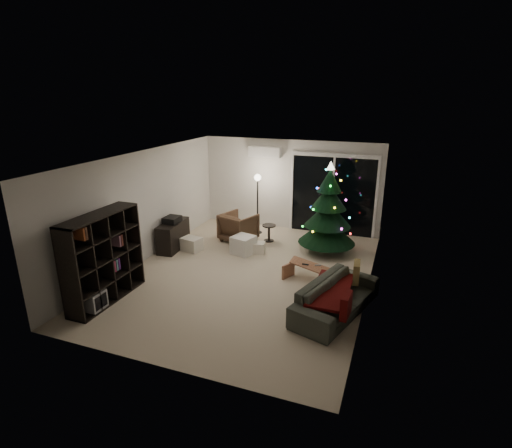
# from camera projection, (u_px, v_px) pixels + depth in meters

# --- Properties ---
(room) EXTENTS (6.50, 7.51, 2.60)m
(room) POSITION_uv_depth(u_px,v_px,m) (288.00, 212.00, 9.42)
(room) COLOR beige
(room) RESTS_ON ground
(bookshelf) EXTENTS (0.93, 1.73, 1.68)m
(bookshelf) POSITION_uv_depth(u_px,v_px,m) (94.00, 256.00, 7.34)
(bookshelf) COLOR black
(bookshelf) RESTS_ON floor
(media_cabinet) EXTENTS (0.52, 1.12, 0.68)m
(media_cabinet) POSITION_uv_depth(u_px,v_px,m) (173.00, 235.00, 9.86)
(media_cabinet) COLOR black
(media_cabinet) RESTS_ON floor
(stereo) EXTENTS (0.34, 0.41, 0.15)m
(stereo) POSITION_uv_depth(u_px,v_px,m) (172.00, 220.00, 9.73)
(stereo) COLOR black
(stereo) RESTS_ON media_cabinet
(armchair) EXTENTS (1.01, 1.03, 0.74)m
(armchair) POSITION_uv_depth(u_px,v_px,m) (239.00, 227.00, 10.36)
(armchair) COLOR brown
(armchair) RESTS_ON floor
(ottoman) EXTENTS (0.59, 0.59, 0.43)m
(ottoman) POSITION_uv_depth(u_px,v_px,m) (243.00, 245.00, 9.59)
(ottoman) COLOR white
(ottoman) RESTS_ON floor
(cardboard_box_a) EXTENTS (0.52, 0.44, 0.33)m
(cardboard_box_a) POSITION_uv_depth(u_px,v_px,m) (192.00, 244.00, 9.78)
(cardboard_box_a) COLOR silver
(cardboard_box_a) RESTS_ON floor
(cardboard_box_b) EXTENTS (0.42, 0.35, 0.26)m
(cardboard_box_b) POSITION_uv_depth(u_px,v_px,m) (257.00, 248.00, 9.66)
(cardboard_box_b) COLOR silver
(cardboard_box_b) RESTS_ON floor
(side_table) EXTENTS (0.45, 0.45, 0.44)m
(side_table) POSITION_uv_depth(u_px,v_px,m) (269.00, 233.00, 10.38)
(side_table) COLOR black
(side_table) RESTS_ON floor
(floor_lamp) EXTENTS (0.25, 0.25, 1.58)m
(floor_lamp) POSITION_uv_depth(u_px,v_px,m) (258.00, 205.00, 10.81)
(floor_lamp) COLOR black
(floor_lamp) RESTS_ON floor
(sofa) EXTENTS (1.35, 2.16, 0.59)m
(sofa) POSITION_uv_depth(u_px,v_px,m) (336.00, 297.00, 7.00)
(sofa) COLOR #4C5249
(sofa) RESTS_ON floor
(sofa_throw) EXTENTS (0.63, 1.45, 0.05)m
(sofa_throw) POSITION_uv_depth(u_px,v_px,m) (331.00, 290.00, 6.99)
(sofa_throw) COLOR #4A080A
(sofa_throw) RESTS_ON sofa
(cushion_a) EXTENTS (0.15, 0.40, 0.39)m
(cushion_a) POSITION_uv_depth(u_px,v_px,m) (356.00, 272.00, 7.42)
(cushion_a) COLOR brown
(cushion_a) RESTS_ON sofa
(cushion_b) EXTENTS (0.14, 0.39, 0.39)m
(cushion_b) POSITION_uv_depth(u_px,v_px,m) (346.00, 306.00, 6.26)
(cushion_b) COLOR #4A080A
(cushion_b) RESTS_ON sofa
(coffee_table) EXTENTS (1.14, 0.78, 0.34)m
(coffee_table) POSITION_uv_depth(u_px,v_px,m) (312.00, 273.00, 8.20)
(coffee_table) COLOR #9C6045
(coffee_table) RESTS_ON floor
(remote_a) EXTENTS (0.13, 0.04, 0.02)m
(remote_a) POSITION_uv_depth(u_px,v_px,m) (305.00, 264.00, 8.19)
(remote_a) COLOR black
(remote_a) RESTS_ON coffee_table
(remote_b) EXTENTS (0.13, 0.08, 0.02)m
(remote_b) POSITION_uv_depth(u_px,v_px,m) (318.00, 265.00, 8.15)
(remote_b) COLOR slate
(remote_b) RESTS_ON coffee_table
(christmas_tree) EXTENTS (1.72, 1.72, 2.21)m
(christmas_tree) POSITION_uv_depth(u_px,v_px,m) (328.00, 208.00, 9.40)
(christmas_tree) COLOR black
(christmas_tree) RESTS_ON floor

